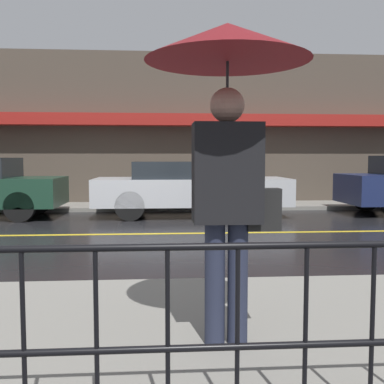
{
  "coord_description": "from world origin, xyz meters",
  "views": [
    {
      "loc": [
        0.65,
        -8.54,
        1.45
      ],
      "look_at": [
        1.04,
        -3.08,
        1.03
      ],
      "focal_mm": 42.0,
      "sensor_mm": 36.0,
      "label": 1
    }
  ],
  "objects": [
    {
      "name": "railing_foreground",
      "position": [
        0.0,
        -6.42,
        0.69
      ],
      "size": [
        12.0,
        0.04,
        0.93
      ],
      "color": "black",
      "rests_on": "sidewalk_near"
    },
    {
      "name": "building_storefront",
      "position": [
        0.0,
        5.47,
        2.36
      ],
      "size": [
        28.0,
        0.85,
        4.69
      ],
      "color": "#4C4238",
      "rests_on": "ground_plane"
    },
    {
      "name": "pedestrian",
      "position": [
        1.13,
        -5.4,
        1.92
      ],
      "size": [
        1.16,
        1.16,
        2.27
      ],
      "color": "#23283D",
      "rests_on": "sidewalk_near"
    },
    {
      "name": "car_silver",
      "position": [
        1.4,
        2.64,
        0.72
      ],
      "size": [
        4.8,
        1.76,
        1.37
      ],
      "color": "#B2B5BA",
      "rests_on": "ground_plane"
    },
    {
      "name": "ground_plane",
      "position": [
        0.0,
        0.0,
        0.0
      ],
      "size": [
        80.0,
        80.0,
        0.0
      ],
      "primitive_type": "plane",
      "color": "black"
    },
    {
      "name": "lane_marking",
      "position": [
        0.0,
        0.0,
        0.0
      ],
      "size": [
        25.2,
        0.12,
        0.01
      ],
      "color": "gold",
      "rests_on": "ground_plane"
    },
    {
      "name": "sidewalk_far",
      "position": [
        0.0,
        4.49,
        0.05
      ],
      "size": [
        28.0,
        1.73,
        0.11
      ],
      "color": "gray",
      "rests_on": "ground_plane"
    },
    {
      "name": "sidewalk_near",
      "position": [
        0.0,
        -5.15,
        0.05
      ],
      "size": [
        28.0,
        3.04,
        0.11
      ],
      "color": "gray",
      "rests_on": "ground_plane"
    }
  ]
}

